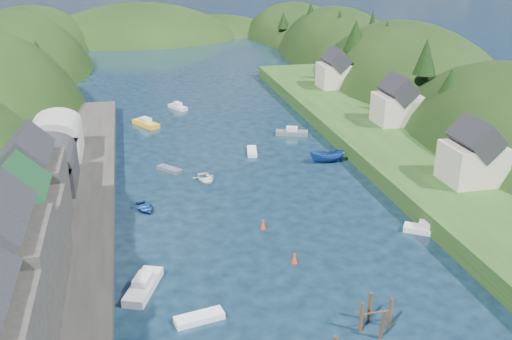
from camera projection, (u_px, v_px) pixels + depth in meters
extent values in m
plane|color=black|center=(227.00, 144.00, 94.44)|extent=(600.00, 600.00, 0.00)
ellipsoid|color=black|center=(14.00, 104.00, 149.91)|extent=(44.00, 75.56, 48.19)
ellipsoid|color=black|center=(34.00, 67.00, 187.35)|extent=(44.00, 75.56, 39.00)
ellipsoid|color=black|center=(403.00, 130.00, 129.45)|extent=(36.00, 75.56, 48.00)
ellipsoid|color=black|center=(337.00, 84.00, 168.17)|extent=(36.00, 75.56, 44.49)
ellipsoid|color=black|center=(297.00, 54.00, 205.66)|extent=(36.00, 75.56, 36.00)
ellipsoid|color=black|center=(142.00, 66.00, 204.78)|extent=(80.00, 60.00, 44.00)
ellipsoid|color=black|center=(214.00, 63.00, 220.33)|extent=(70.00, 56.00, 36.00)
cone|color=black|center=(0.00, 68.00, 110.53)|extent=(5.28, 5.28, 5.29)
cone|color=black|center=(37.00, 51.00, 129.05)|extent=(4.07, 4.07, 4.81)
cone|color=black|center=(20.00, 31.00, 145.63)|extent=(4.56, 4.56, 9.06)
cone|color=black|center=(21.00, 38.00, 150.21)|extent=(4.75, 4.75, 4.91)
cone|color=black|center=(38.00, 28.00, 163.42)|extent=(4.27, 4.27, 6.18)
cone|color=black|center=(450.00, 87.00, 90.71)|extent=(5.29, 5.29, 6.17)
cone|color=black|center=(426.00, 56.00, 99.38)|extent=(4.07, 4.07, 6.33)
cone|color=black|center=(431.00, 72.00, 107.05)|extent=(3.40, 3.40, 6.44)
cone|color=black|center=(386.00, 41.00, 122.79)|extent=(4.94, 4.94, 8.80)
cone|color=black|center=(356.00, 35.00, 123.61)|extent=(5.25, 5.25, 6.78)
cone|color=black|center=(372.00, 26.00, 135.84)|extent=(3.36, 3.36, 8.21)
cone|color=black|center=(339.00, 24.00, 151.08)|extent=(4.57, 4.57, 7.70)
cone|color=black|center=(319.00, 26.00, 164.30)|extent=(3.59, 3.59, 5.85)
cone|color=black|center=(311.00, 13.00, 166.73)|extent=(4.14, 4.14, 6.60)
cone|color=black|center=(283.00, 20.00, 180.98)|extent=(3.83, 3.83, 5.17)
cube|color=#2D2B28|center=(57.00, 240.00, 61.97)|extent=(12.00, 110.00, 2.00)
cube|color=#2D2B28|center=(0.00, 284.00, 44.12)|extent=(8.00, 9.00, 9.00)
cube|color=#2D2B28|center=(20.00, 241.00, 52.64)|extent=(8.00, 9.00, 7.00)
cube|color=#1E592D|center=(13.00, 197.00, 50.99)|extent=(5.88, 9.36, 5.88)
cube|color=#2D2B28|center=(33.00, 196.00, 60.61)|extent=(7.00, 8.00, 8.00)
cube|color=black|center=(26.00, 154.00, 58.81)|extent=(5.15, 8.32, 5.15)
cube|color=#2D2D30|center=(48.00, 173.00, 72.22)|extent=(7.00, 9.00, 4.00)
cylinder|color=#2D2D30|center=(45.00, 158.00, 71.48)|extent=(7.00, 9.00, 7.00)
cube|color=#B2B2A8|center=(57.00, 143.00, 83.09)|extent=(7.00, 9.00, 4.00)
cylinder|color=#B2B2A8|center=(55.00, 129.00, 82.34)|extent=(7.00, 9.00, 7.00)
cube|color=#234719|center=(393.00, 146.00, 90.08)|extent=(16.00, 120.00, 2.40)
cube|color=beige|center=(472.00, 163.00, 72.82)|extent=(7.00, 6.00, 5.00)
cube|color=black|center=(476.00, 138.00, 71.58)|extent=(5.15, 6.24, 5.15)
cube|color=beige|center=(396.00, 109.00, 96.77)|extent=(7.00, 6.00, 5.00)
cube|color=black|center=(398.00, 89.00, 95.54)|extent=(5.15, 6.24, 5.15)
cube|color=beige|center=(335.00, 75.00, 121.02)|extent=(7.00, 6.00, 5.00)
cube|color=black|center=(336.00, 60.00, 119.79)|extent=(5.15, 6.24, 5.15)
cylinder|color=#382314|center=(390.00, 316.00, 49.15)|extent=(0.32, 0.32, 3.47)
cylinder|color=#382314|center=(369.00, 309.00, 50.08)|extent=(0.32, 0.32, 3.47)
cylinder|color=#382314|center=(361.00, 320.00, 48.60)|extent=(0.32, 0.32, 3.47)
cylinder|color=#382314|center=(382.00, 328.00, 47.67)|extent=(0.32, 0.32, 3.47)
cylinder|color=#382314|center=(376.00, 312.00, 48.66)|extent=(3.18, 0.16, 0.16)
cone|color=red|center=(294.00, 259.00, 59.38)|extent=(0.70, 0.70, 0.90)
sphere|color=red|center=(295.00, 255.00, 59.19)|extent=(0.30, 0.30, 0.30)
cone|color=red|center=(263.00, 225.00, 66.56)|extent=(0.70, 0.70, 0.90)
sphere|color=red|center=(263.00, 221.00, 66.37)|extent=(0.30, 0.30, 0.30)
cube|color=#53575F|center=(169.00, 169.00, 83.39)|extent=(3.62, 3.95, 0.57)
cube|color=white|center=(199.00, 318.00, 50.31)|extent=(4.58, 2.24, 0.61)
imported|color=white|center=(206.00, 179.00, 79.86)|extent=(3.63, 4.72, 0.91)
cube|color=white|center=(252.00, 151.00, 90.48)|extent=(2.17, 4.55, 0.61)
cube|color=silver|center=(178.00, 107.00, 114.67)|extent=(3.77, 5.03, 0.68)
cube|color=silver|center=(178.00, 104.00, 114.40)|extent=(1.81, 2.03, 0.70)
cube|color=#575E63|center=(292.00, 133.00, 99.00)|extent=(5.84, 3.39, 0.78)
cube|color=silver|center=(292.00, 129.00, 98.72)|extent=(2.23, 1.80, 0.70)
imported|color=navy|center=(145.00, 208.00, 71.30)|extent=(3.99, 4.75, 0.84)
cube|color=white|center=(143.00, 287.00, 54.66)|extent=(4.19, 6.52, 0.87)
cube|color=silver|center=(143.00, 279.00, 54.36)|extent=(2.13, 2.54, 0.70)
cube|color=yellow|center=(146.00, 124.00, 103.94)|extent=(4.92, 6.16, 0.84)
cube|color=silver|center=(146.00, 120.00, 103.64)|extent=(2.31, 2.53, 0.70)
cube|color=white|center=(426.00, 230.00, 65.53)|extent=(5.10, 4.18, 0.70)
cube|color=silver|center=(427.00, 225.00, 65.25)|extent=(2.11, 1.94, 0.70)
imported|color=navy|center=(327.00, 157.00, 86.33)|extent=(5.65, 2.47, 2.13)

